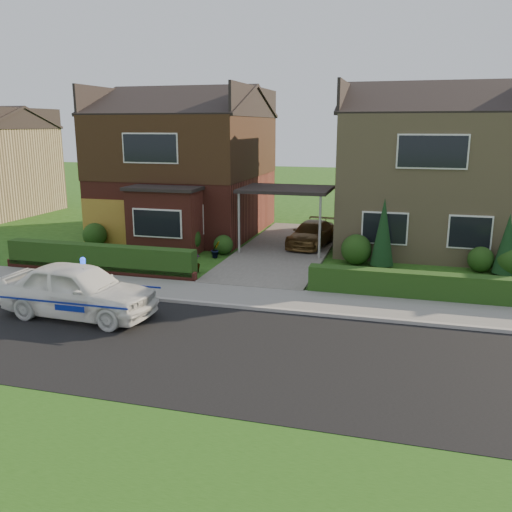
% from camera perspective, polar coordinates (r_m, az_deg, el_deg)
% --- Properties ---
extents(ground, '(120.00, 120.00, 0.00)m').
position_cam_1_polar(ground, '(13.76, -6.91, -9.43)').
color(ground, '#214C14').
rests_on(ground, ground).
extents(road, '(60.00, 6.00, 0.02)m').
position_cam_1_polar(road, '(13.76, -6.91, -9.43)').
color(road, black).
rests_on(road, ground).
extents(kerb, '(60.00, 0.16, 0.12)m').
position_cam_1_polar(kerb, '(16.41, -2.88, -5.26)').
color(kerb, '#9E9993').
rests_on(kerb, ground).
extents(sidewalk, '(60.00, 2.00, 0.10)m').
position_cam_1_polar(sidewalk, '(17.36, -1.79, -4.22)').
color(sidewalk, slate).
rests_on(sidewalk, ground).
extents(grass_verge, '(60.00, 4.00, 0.01)m').
position_cam_1_polar(grass_verge, '(9.88, -18.65, -20.05)').
color(grass_verge, '#214C14').
rests_on(grass_verge, ground).
extents(driveway, '(3.80, 12.00, 0.12)m').
position_cam_1_polar(driveway, '(23.80, 3.13, 0.71)').
color(driveway, '#666059').
rests_on(driveway, ground).
extents(house_left, '(7.50, 9.53, 7.25)m').
position_cam_1_polar(house_left, '(27.78, -7.36, 10.29)').
color(house_left, maroon).
rests_on(house_left, ground).
extents(house_right, '(7.50, 8.06, 7.25)m').
position_cam_1_polar(house_right, '(25.74, 17.61, 9.19)').
color(house_right, '#9E8860').
rests_on(house_right, ground).
extents(carport_link, '(3.80, 3.00, 2.77)m').
position_cam_1_polar(carport_link, '(23.32, 3.19, 6.92)').
color(carport_link, black).
rests_on(carport_link, ground).
extents(garage_door, '(2.20, 0.10, 2.10)m').
position_cam_1_polar(garage_door, '(25.70, -15.67, 3.44)').
color(garage_door, olive).
rests_on(garage_door, ground).
extents(dwarf_wall, '(7.70, 0.25, 0.36)m').
position_cam_1_polar(dwarf_wall, '(20.74, -16.27, -1.42)').
color(dwarf_wall, maroon).
rests_on(dwarf_wall, ground).
extents(hedge_left, '(7.50, 0.55, 0.90)m').
position_cam_1_polar(hedge_left, '(20.91, -16.03, -1.80)').
color(hedge_left, '#143912').
rests_on(hedge_left, ground).
extents(hedge_right, '(7.50, 0.55, 0.80)m').
position_cam_1_polar(hedge_right, '(17.87, 17.58, -4.51)').
color(hedge_right, '#143912').
rests_on(hedge_right, ground).
extents(shrub_left_far, '(1.08, 1.08, 1.08)m').
position_cam_1_polar(shrub_left_far, '(25.54, -16.61, 2.15)').
color(shrub_left_far, '#143912').
rests_on(shrub_left_far, ground).
extents(shrub_left_mid, '(1.32, 1.32, 1.32)m').
position_cam_1_polar(shrub_left_mid, '(23.28, -7.43, 1.83)').
color(shrub_left_mid, '#143912').
rests_on(shrub_left_mid, ground).
extents(shrub_left_near, '(0.84, 0.84, 0.84)m').
position_cam_1_polar(shrub_left_near, '(23.04, -3.45, 1.19)').
color(shrub_left_near, '#143912').
rests_on(shrub_left_near, ground).
extents(shrub_right_near, '(1.20, 1.20, 1.20)m').
position_cam_1_polar(shrub_right_near, '(21.68, 10.52, 0.68)').
color(shrub_right_near, '#143912').
rests_on(shrub_right_near, ground).
extents(shrub_right_mid, '(0.96, 0.96, 0.96)m').
position_cam_1_polar(shrub_right_mid, '(21.92, 22.58, -0.33)').
color(shrub_right_mid, '#143912').
rests_on(shrub_right_mid, ground).
extents(shrub_right_far, '(1.08, 1.08, 1.08)m').
position_cam_1_polar(shrub_right_far, '(21.77, 25.29, -0.52)').
color(shrub_right_far, '#143912').
rests_on(shrub_right_far, ground).
extents(conifer_a, '(0.90, 0.90, 2.60)m').
position_cam_1_polar(conifer_a, '(21.28, 13.23, 2.24)').
color(conifer_a, black).
rests_on(conifer_a, ground).
extents(conifer_b, '(0.90, 0.90, 2.20)m').
position_cam_1_polar(conifer_b, '(21.62, 24.92, 0.95)').
color(conifer_b, black).
rests_on(conifer_b, ground).
extents(police_car, '(4.20, 4.65, 1.72)m').
position_cam_1_polar(police_car, '(16.27, -18.20, -3.46)').
color(police_car, white).
rests_on(police_car, ground).
extents(driveway_car, '(1.98, 3.83, 1.06)m').
position_cam_1_polar(driveway_car, '(24.28, 5.87, 2.34)').
color(driveway_car, brown).
rests_on(driveway_car, driveway).
extents(potted_plant_a, '(0.44, 0.35, 0.72)m').
position_cam_1_polar(potted_plant_a, '(23.40, -9.53, 1.07)').
color(potted_plant_a, gray).
rests_on(potted_plant_a, ground).
extents(potted_plant_b, '(0.49, 0.47, 0.69)m').
position_cam_1_polar(potted_plant_b, '(22.44, -4.27, 0.65)').
color(potted_plant_b, gray).
rests_on(potted_plant_b, ground).
extents(potted_plant_c, '(0.56, 0.56, 0.76)m').
position_cam_1_polar(potted_plant_c, '(20.29, -6.52, -0.70)').
color(potted_plant_c, gray).
rests_on(potted_plant_c, ground).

